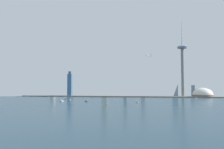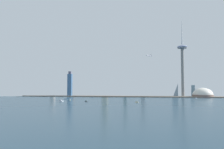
% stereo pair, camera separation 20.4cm
% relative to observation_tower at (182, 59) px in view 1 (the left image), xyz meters
% --- Properties ---
extents(ground_plane, '(6000.00, 6000.00, 0.00)m').
position_rel_observation_tower_xyz_m(ground_plane, '(-282.89, -448.72, -172.06)').
color(ground_plane, '#233C4C').
extents(waterfront_pier, '(990.17, 49.17, 3.95)m').
position_rel_observation_tower_xyz_m(waterfront_pier, '(-282.89, -21.57, -170.08)').
color(waterfront_pier, '#756759').
rests_on(waterfront_pier, ground).
extents(observation_tower, '(44.36, 44.36, 362.65)m').
position_rel_observation_tower_xyz_m(observation_tower, '(0.00, 0.00, 0.00)').
color(observation_tower, gray).
rests_on(observation_tower, ground).
extents(stadium_dome, '(89.35, 89.35, 59.85)m').
position_rel_observation_tower_xyz_m(stadium_dome, '(82.58, -3.26, -161.72)').
color(stadium_dome, '#7A645C').
rests_on(stadium_dome, ground).
extents(skyscraper_0, '(19.90, 16.57, 117.66)m').
position_rel_observation_tower_xyz_m(skyscraper_0, '(-517.19, -26.44, -116.90)').
color(skyscraper_0, '#3D648F').
rests_on(skyscraper_0, ground).
extents(skyscraper_1, '(19.21, 27.17, 143.52)m').
position_rel_observation_tower_xyz_m(skyscraper_1, '(-177.86, 85.03, -111.36)').
color(skyscraper_1, '#B5A6A0').
rests_on(skyscraper_1, ground).
extents(skyscraper_2, '(13.49, 18.84, 140.99)m').
position_rel_observation_tower_xyz_m(skyscraper_2, '(-265.12, 68.63, -101.56)').
color(skyscraper_2, slate).
rests_on(skyscraper_2, ground).
extents(skyscraper_3, '(15.06, 23.42, 53.73)m').
position_rel_observation_tower_xyz_m(skyscraper_3, '(57.88, 73.51, -145.19)').
color(skyscraper_3, slate).
rests_on(skyscraper_3, ground).
extents(skyscraper_4, '(24.75, 19.30, 131.71)m').
position_rel_observation_tower_xyz_m(skyscraper_4, '(-24.75, 67.16, -108.10)').
color(skyscraper_4, '#95A6B3').
rests_on(skyscraper_4, ground).
extents(skyscraper_5, '(18.33, 26.43, 41.07)m').
position_rel_observation_tower_xyz_m(skyscraper_5, '(-533.74, 61.03, -151.52)').
color(skyscraper_5, slate).
rests_on(skyscraper_5, ground).
extents(skyscraper_6, '(19.48, 20.89, 69.18)m').
position_rel_observation_tower_xyz_m(skyscraper_6, '(-618.40, 10.30, -138.75)').
color(skyscraper_6, beige).
rests_on(skyscraper_6, ground).
extents(skyscraper_7, '(25.41, 18.52, 170.31)m').
position_rel_observation_tower_xyz_m(skyscraper_7, '(-359.35, 23.35, -86.90)').
color(skyscraper_7, '#C4BB91').
rests_on(skyscraper_7, ground).
extents(boat_0, '(10.81, 3.99, 10.21)m').
position_rel_observation_tower_xyz_m(boat_0, '(-195.83, -343.69, -170.48)').
color(boat_0, beige).
rests_on(boat_0, ground).
extents(boat_1, '(18.84, 10.16, 4.81)m').
position_rel_observation_tower_xyz_m(boat_1, '(-439.25, -330.20, -170.33)').
color(boat_1, white).
rests_on(boat_1, ground).
extents(boat_2, '(6.60, 8.48, 3.61)m').
position_rel_observation_tower_xyz_m(boat_2, '(30.69, -104.65, -170.74)').
color(boat_2, white).
rests_on(boat_2, ground).
extents(boat_3, '(14.89, 8.84, 9.47)m').
position_rel_observation_tower_xyz_m(boat_3, '(-465.33, -216.91, -170.94)').
color(boat_3, navy).
rests_on(boat_3, ground).
extents(boat_4, '(10.27, 10.21, 3.81)m').
position_rel_observation_tower_xyz_m(boat_4, '(-353.41, -334.87, -170.70)').
color(boat_4, black).
rests_on(boat_4, ground).
extents(boat_5, '(6.92, 10.95, 9.32)m').
position_rel_observation_tower_xyz_m(boat_5, '(-424.97, -280.14, -170.46)').
color(boat_5, beige).
rests_on(boat_5, ground).
extents(boat_6, '(3.54, 7.29, 10.93)m').
position_rel_observation_tower_xyz_m(boat_6, '(-381.34, -139.26, -170.28)').
color(boat_6, navy).
rests_on(boat_6, ground).
extents(channel_buoy_0, '(1.35, 1.35, 2.62)m').
position_rel_observation_tower_xyz_m(channel_buoy_0, '(-317.06, -146.57, -170.75)').
color(channel_buoy_0, '#E54C19').
rests_on(channel_buoy_0, ground).
extents(airplane, '(26.86, 28.29, 8.12)m').
position_rel_observation_tower_xyz_m(airplane, '(-150.27, -58.04, 8.71)').
color(airplane, '#BCB7C8').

